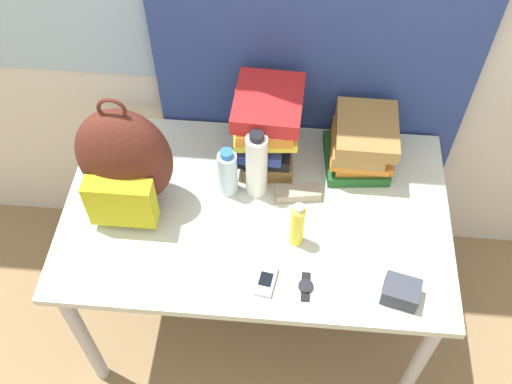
# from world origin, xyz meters

# --- Properties ---
(curtain_blue) EXTENTS (1.09, 0.04, 2.50)m
(curtain_blue) POSITION_xyz_m (0.16, 0.81, 1.25)
(curtain_blue) COLOR navy
(curtain_blue) RESTS_ON ground_plane
(desk) EXTENTS (1.28, 0.78, 0.73)m
(desk) POSITION_xyz_m (0.00, 0.39, 0.65)
(desk) COLOR beige
(desk) RESTS_ON ground_plane
(backpack) EXTENTS (0.30, 0.24, 0.45)m
(backpack) POSITION_xyz_m (-0.42, 0.40, 0.92)
(backpack) COLOR #512319
(backpack) RESTS_ON desk
(book_stack_left) EXTENTS (0.24, 0.29, 0.30)m
(book_stack_left) POSITION_xyz_m (0.01, 0.63, 0.89)
(book_stack_left) COLOR olive
(book_stack_left) RESTS_ON desk
(book_stack_center) EXTENTS (0.24, 0.26, 0.19)m
(book_stack_center) POSITION_xyz_m (0.34, 0.63, 0.83)
(book_stack_center) COLOR #1E5623
(book_stack_center) RESTS_ON desk
(water_bottle) EXTENTS (0.06, 0.06, 0.20)m
(water_bottle) POSITION_xyz_m (-0.10, 0.47, 0.83)
(water_bottle) COLOR silver
(water_bottle) RESTS_ON desk
(sports_bottle) EXTENTS (0.07, 0.07, 0.28)m
(sports_bottle) POSITION_xyz_m (-0.01, 0.47, 0.87)
(sports_bottle) COLOR white
(sports_bottle) RESTS_ON desk
(sunscreen_bottle) EXTENTS (0.05, 0.05, 0.19)m
(sunscreen_bottle) POSITION_xyz_m (0.14, 0.28, 0.82)
(sunscreen_bottle) COLOR yellow
(sunscreen_bottle) RESTS_ON desk
(cell_phone) EXTENTS (0.07, 0.11, 0.02)m
(cell_phone) POSITION_xyz_m (0.05, 0.12, 0.74)
(cell_phone) COLOR #B7BCC6
(cell_phone) RESTS_ON desk
(sunglasses_case) EXTENTS (0.16, 0.08, 0.04)m
(sunglasses_case) POSITION_xyz_m (0.14, 0.46, 0.75)
(sunglasses_case) COLOR gray
(sunglasses_case) RESTS_ON desk
(camera_pouch) EXTENTS (0.12, 0.11, 0.06)m
(camera_pouch) POSITION_xyz_m (0.46, 0.11, 0.77)
(camera_pouch) COLOR #383D47
(camera_pouch) RESTS_ON desk
(wristwatch) EXTENTS (0.05, 0.10, 0.01)m
(wristwatch) POSITION_xyz_m (0.18, 0.12, 0.74)
(wristwatch) COLOR black
(wristwatch) RESTS_ON desk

